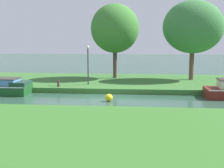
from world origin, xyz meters
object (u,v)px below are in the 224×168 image
willow_tree_left (115,29)px  mooring_post_far (58,83)px  lamp_post (88,61)px  channel_buoy (109,98)px  mooring_post_near (3,81)px  willow_tree_centre (193,27)px

willow_tree_left → mooring_post_far: size_ratio=13.58×
lamp_post → channel_buoy: lamp_post is taller
mooring_post_far → channel_buoy: bearing=-37.8°
lamp_post → mooring_post_far: size_ratio=6.22×
mooring_post_far → channel_buoy: 5.59m
mooring_post_near → channel_buoy: 9.66m
willow_tree_centre → lamp_post: bearing=-157.1°
willow_tree_left → lamp_post: size_ratio=2.19×
lamp_post → mooring_post_near: size_ratio=4.19×
mooring_post_near → willow_tree_centre: bearing=18.2°
willow_tree_centre → channel_buoy: willow_tree_centre is taller
willow_tree_left → willow_tree_centre: 7.20m
lamp_post → mooring_post_near: bearing=-168.5°
willow_tree_left → willow_tree_centre: bearing=-4.0°
mooring_post_far → channel_buoy: size_ratio=1.02×
channel_buoy → lamp_post: bearing=115.1°
willow_tree_left → lamp_post: 5.44m
willow_tree_centre → lamp_post: willow_tree_centre is taller
willow_tree_centre → channel_buoy: (-6.80, -8.61, -4.98)m
willow_tree_centre → mooring_post_far: size_ratio=13.95×
mooring_post_far → willow_tree_left: bearing=54.8°
lamp_post → willow_tree_centre: bearing=22.9°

